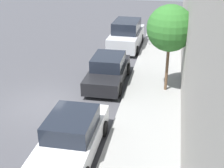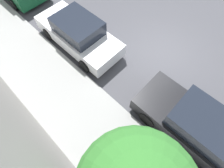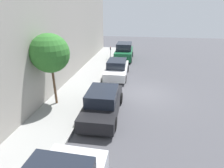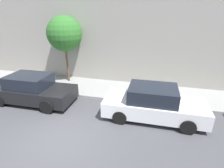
# 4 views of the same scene
# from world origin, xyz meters

# --- Properties ---
(ground_plane) EXTENTS (60.00, 60.00, 0.00)m
(ground_plane) POSITION_xyz_m (0.00, 0.00, 0.00)
(ground_plane) COLOR #424247
(sidewalk) EXTENTS (2.76, 32.00, 0.15)m
(sidewalk) POSITION_xyz_m (4.88, 0.00, 0.07)
(sidewalk) COLOR gray
(sidewalk) RESTS_ON ground_plane
(parked_sedan_second) EXTENTS (1.92, 4.52, 1.54)m
(parked_sedan_second) POSITION_xyz_m (2.43, -3.31, 0.73)
(parked_sedan_second) COLOR silver
(parked_sedan_second) RESTS_ON ground_plane
(parked_sedan_third) EXTENTS (1.92, 4.53, 1.54)m
(parked_sedan_third) POSITION_xyz_m (2.39, 3.06, 0.72)
(parked_sedan_third) COLOR black
(parked_sedan_third) RESTS_ON ground_plane
(parked_suv_fourth) EXTENTS (2.08, 4.84, 1.98)m
(parked_suv_fourth) POSITION_xyz_m (2.37, 9.47, 0.93)
(parked_suv_fourth) COLOR #B7BABF
(parked_suv_fourth) RESTS_ON ground_plane
(parking_meter_far) EXTENTS (0.11, 0.15, 1.38)m
(parking_meter_far) POSITION_xyz_m (3.95, 10.07, 1.00)
(parking_meter_far) COLOR #ADADB2
(parking_meter_far) RESTS_ON sidewalk
(street_tree) EXTENTS (2.21, 2.21, 4.28)m
(street_tree) POSITION_xyz_m (5.49, 2.52, 3.31)
(street_tree) COLOR brown
(street_tree) RESTS_ON sidewalk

